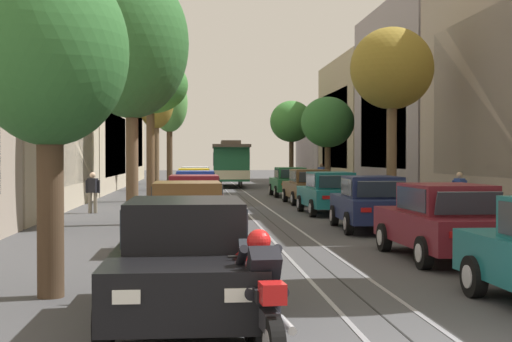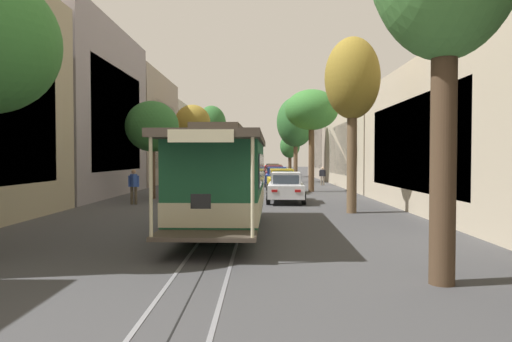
{
  "view_description": "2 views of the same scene",
  "coord_description": "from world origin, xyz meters",
  "px_view_note": "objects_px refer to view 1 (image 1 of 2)",
  "views": [
    {
      "loc": [
        -2.5,
        -6.93,
        2.14
      ],
      "look_at": [
        -0.15,
        21.05,
        1.6
      ],
      "focal_mm": 50.72,
      "sensor_mm": 36.0,
      "label": 1
    },
    {
      "loc": [
        -1.19,
        59.48,
        2.35
      ],
      "look_at": [
        -0.7,
        13.54,
        0.99
      ],
      "focal_mm": 31.99,
      "sensor_mm": 36.0,
      "label": 2
    }
  ],
  "objects_px": {
    "parked_car_maroon_second_right": "(444,221)",
    "street_tree_kerb_left_second": "(132,44)",
    "street_tree_kerb_left_mid": "(150,86)",
    "street_tree_kerb_right_second": "(392,70)",
    "street_tree_kerb_left_fourth": "(156,104)",
    "fire_hydrant": "(132,231)",
    "parked_car_teal_fourth_right": "(330,193)",
    "cable_car_trolley": "(230,164)",
    "street_tree_kerb_left_near": "(50,55)",
    "motorcycle_with_rider": "(261,298)",
    "parked_car_green_sixth_right": "(290,182)",
    "parked_car_yellow_fifth_left": "(194,184)",
    "street_tree_kerb_right_mid": "(328,123)",
    "parked_car_maroon_mid_left": "(194,201)",
    "parked_car_black_near_left": "(185,260)",
    "street_tree_kerb_left_far": "(169,104)",
    "parked_car_navy_mid_right": "(371,203)",
    "pedestrian_crossing_far": "(459,192)",
    "parked_car_blue_fourth_left": "(196,190)",
    "street_tree_kerb_right_fourth": "(291,122)",
    "pedestrian_on_right_pavement": "(321,176)",
    "parked_car_brown_second_left": "(187,217)",
    "pedestrian_on_left_pavement": "(93,190)",
    "parked_car_brown_fifth_right": "(308,186)",
    "parked_car_white_sixth_left": "(195,180)"
  },
  "relations": [
    {
      "from": "parked_car_maroon_second_right",
      "to": "street_tree_kerb_left_second",
      "type": "distance_m",
      "value": 12.05
    },
    {
      "from": "street_tree_kerb_left_mid",
      "to": "street_tree_kerb_right_second",
      "type": "distance_m",
      "value": 12.85
    },
    {
      "from": "street_tree_kerb_left_fourth",
      "to": "fire_hydrant",
      "type": "xyz_separation_m",
      "value": [
        1.07,
        -30.24,
        -5.13
      ]
    },
    {
      "from": "parked_car_maroon_second_right",
      "to": "fire_hydrant",
      "type": "relative_size",
      "value": 5.23
    },
    {
      "from": "parked_car_teal_fourth_right",
      "to": "cable_car_trolley",
      "type": "xyz_separation_m",
      "value": [
        -2.52,
        25.05,
        0.86
      ]
    },
    {
      "from": "street_tree_kerb_left_near",
      "to": "motorcycle_with_rider",
      "type": "bearing_deg",
      "value": -51.46
    },
    {
      "from": "parked_car_green_sixth_right",
      "to": "parked_car_yellow_fifth_left",
      "type": "bearing_deg",
      "value": -147.98
    },
    {
      "from": "parked_car_teal_fourth_right",
      "to": "parked_car_green_sixth_right",
      "type": "xyz_separation_m",
      "value": [
        0.1,
        12.13,
        0.0
      ]
    },
    {
      "from": "street_tree_kerb_right_mid",
      "to": "cable_car_trolley",
      "type": "height_order",
      "value": "street_tree_kerb_right_mid"
    },
    {
      "from": "parked_car_green_sixth_right",
      "to": "cable_car_trolley",
      "type": "relative_size",
      "value": 0.48
    },
    {
      "from": "parked_car_teal_fourth_right",
      "to": "street_tree_kerb_left_fourth",
      "type": "xyz_separation_m",
      "value": [
        -7.56,
        20.4,
        4.75
      ]
    },
    {
      "from": "parked_car_maroon_mid_left",
      "to": "street_tree_kerb_left_second",
      "type": "distance_m",
      "value": 5.33
    },
    {
      "from": "parked_car_black_near_left",
      "to": "street_tree_kerb_left_far",
      "type": "relative_size",
      "value": 0.5
    },
    {
      "from": "parked_car_navy_mid_right",
      "to": "motorcycle_with_rider",
      "type": "xyz_separation_m",
      "value": [
        -4.43,
        -13.14,
        -0.15
      ]
    },
    {
      "from": "street_tree_kerb_left_far",
      "to": "pedestrian_crossing_far",
      "type": "height_order",
      "value": "street_tree_kerb_left_far"
    },
    {
      "from": "parked_car_blue_fourth_left",
      "to": "street_tree_kerb_left_mid",
      "type": "distance_m",
      "value": 7.87
    },
    {
      "from": "parked_car_black_near_left",
      "to": "street_tree_kerb_left_near",
      "type": "distance_m",
      "value": 3.97
    },
    {
      "from": "parked_car_maroon_mid_left",
      "to": "street_tree_kerb_left_mid",
      "type": "bearing_deg",
      "value": 99.28
    },
    {
      "from": "parked_car_navy_mid_right",
      "to": "street_tree_kerb_left_far",
      "type": "height_order",
      "value": "street_tree_kerb_left_far"
    },
    {
      "from": "parked_car_maroon_mid_left",
      "to": "cable_car_trolley",
      "type": "height_order",
      "value": "cable_car_trolley"
    },
    {
      "from": "street_tree_kerb_left_far",
      "to": "street_tree_kerb_right_fourth",
      "type": "xyz_separation_m",
      "value": [
        9.57,
        -1.7,
        -1.44
      ]
    },
    {
      "from": "parked_car_yellow_fifth_left",
      "to": "pedestrian_on_right_pavement",
      "type": "relative_size",
      "value": 2.51
    },
    {
      "from": "parked_car_maroon_second_right",
      "to": "motorcycle_with_rider",
      "type": "bearing_deg",
      "value": -122.29
    },
    {
      "from": "parked_car_brown_second_left",
      "to": "parked_car_maroon_mid_left",
      "type": "height_order",
      "value": "same"
    },
    {
      "from": "parked_car_black_near_left",
      "to": "street_tree_kerb_right_fourth",
      "type": "distance_m",
      "value": 47.65
    },
    {
      "from": "parked_car_maroon_mid_left",
      "to": "parked_car_navy_mid_right",
      "type": "bearing_deg",
      "value": -15.87
    },
    {
      "from": "parked_car_maroon_second_right",
      "to": "street_tree_kerb_left_mid",
      "type": "xyz_separation_m",
      "value": [
        -7.33,
        20.45,
        4.75
      ]
    },
    {
      "from": "street_tree_kerb_left_fourth",
      "to": "parked_car_black_near_left",
      "type": "bearing_deg",
      "value": -86.35
    },
    {
      "from": "parked_car_brown_second_left",
      "to": "street_tree_kerb_left_second",
      "type": "distance_m",
      "value": 8.58
    },
    {
      "from": "parked_car_blue_fourth_left",
      "to": "parked_car_navy_mid_right",
      "type": "bearing_deg",
      "value": -59.06
    },
    {
      "from": "parked_car_navy_mid_right",
      "to": "pedestrian_on_left_pavement",
      "type": "relative_size",
      "value": 2.83
    },
    {
      "from": "parked_car_navy_mid_right",
      "to": "street_tree_kerb_right_second",
      "type": "distance_m",
      "value": 7.64
    },
    {
      "from": "cable_car_trolley",
      "to": "pedestrian_on_left_pavement",
      "type": "bearing_deg",
      "value": -105.02
    },
    {
      "from": "parked_car_maroon_mid_left",
      "to": "pedestrian_on_right_pavement",
      "type": "bearing_deg",
      "value": 70.22
    },
    {
      "from": "cable_car_trolley",
      "to": "parked_car_brown_fifth_right",
      "type": "bearing_deg",
      "value": -82.08
    },
    {
      "from": "street_tree_kerb_right_second",
      "to": "motorcycle_with_rider",
      "type": "bearing_deg",
      "value": -109.33
    },
    {
      "from": "parked_car_brown_second_left",
      "to": "parked_car_brown_fifth_right",
      "type": "xyz_separation_m",
      "value": [
        5.34,
        16.44,
        0.0
      ]
    },
    {
      "from": "street_tree_kerb_right_mid",
      "to": "pedestrian_on_left_pavement",
      "type": "height_order",
      "value": "street_tree_kerb_right_mid"
    },
    {
      "from": "parked_car_maroon_mid_left",
      "to": "street_tree_kerb_right_mid",
      "type": "distance_m",
      "value": 20.11
    },
    {
      "from": "parked_car_navy_mid_right",
      "to": "parked_car_maroon_mid_left",
      "type": "bearing_deg",
      "value": 164.13
    },
    {
      "from": "parked_car_green_sixth_right",
      "to": "parked_car_brown_second_left",
      "type": "bearing_deg",
      "value": -103.2
    },
    {
      "from": "street_tree_kerb_left_near",
      "to": "street_tree_kerb_left_fourth",
      "type": "distance_m",
      "value": 35.94
    },
    {
      "from": "parked_car_brown_second_left",
      "to": "pedestrian_crossing_far",
      "type": "bearing_deg",
      "value": 42.66
    },
    {
      "from": "pedestrian_on_left_pavement",
      "to": "pedestrian_on_right_pavement",
      "type": "relative_size",
      "value": 0.89
    },
    {
      "from": "parked_car_brown_fifth_right",
      "to": "street_tree_kerb_left_near",
      "type": "xyz_separation_m",
      "value": [
        -7.36,
        -21.45,
        2.89
      ]
    },
    {
      "from": "fire_hydrant",
      "to": "street_tree_kerb_left_fourth",
      "type": "bearing_deg",
      "value": 92.02
    },
    {
      "from": "street_tree_kerb_left_far",
      "to": "parked_car_navy_mid_right",
      "type": "bearing_deg",
      "value": -79.11
    },
    {
      "from": "parked_car_maroon_second_right",
      "to": "parked_car_navy_mid_right",
      "type": "relative_size",
      "value": 0.99
    },
    {
      "from": "parked_car_yellow_fifth_left",
      "to": "parked_car_white_sixth_left",
      "type": "bearing_deg",
      "value": 89.35
    },
    {
      "from": "street_tree_kerb_left_second",
      "to": "street_tree_kerb_left_mid",
      "type": "height_order",
      "value": "street_tree_kerb_left_second"
    }
  ]
}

